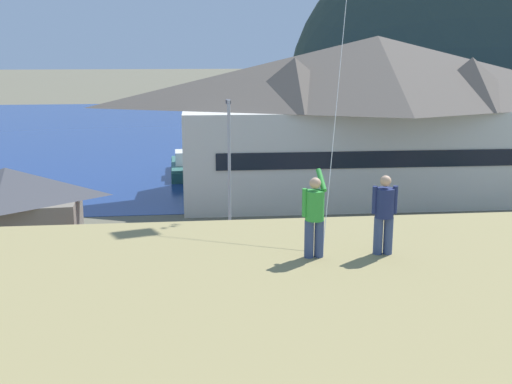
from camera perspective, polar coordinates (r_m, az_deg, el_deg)
ground_plane at (r=24.85m, az=3.20°, el=-12.58°), size 600.00×600.00×0.00m
parking_lot_pad at (r=29.37m, az=1.61°, el=-8.31°), size 40.00×20.00×0.10m
bay_water at (r=82.88m, az=-3.55°, el=5.59°), size 360.00×84.00×0.03m
far_hill_west_ridge at (r=147.08m, az=19.58°, el=8.12°), size 84.28×63.28×76.44m
harbor_lodge at (r=46.53m, az=10.79°, el=7.12°), size 29.48×12.38×11.51m
storage_shed_near_lot at (r=32.43m, az=-21.48°, el=-2.27°), size 7.29×5.25×5.18m
wharf_dock at (r=56.98m, az=-2.83°, el=2.52°), size 3.20×10.12×0.70m
moored_boat_wharfside at (r=54.11m, az=-6.42°, el=2.29°), size 2.58×7.60×2.16m
moored_boat_outer_mooring at (r=54.91m, az=1.06°, el=2.53°), size 3.23×7.99×2.16m
parked_car_back_row_right at (r=32.21m, az=18.17°, el=-5.11°), size 4.35×2.36×1.82m
parked_car_mid_row_near at (r=30.01m, az=1.01°, el=-5.76°), size 4.36×2.38×1.82m
parked_car_front_row_end at (r=26.50m, az=8.78°, el=-8.53°), size 4.26×2.18×1.82m
parked_car_mid_row_center at (r=25.34m, az=-1.82°, el=-9.40°), size 4.26×2.17×1.82m
parked_car_lone_by_shed at (r=29.62m, az=-12.23°, el=-6.33°), size 4.31×2.27×1.82m
parking_light_pole at (r=33.28m, az=-2.45°, el=2.45°), size 0.24×0.78×7.96m
person_kite_flyer at (r=13.29m, az=5.33°, el=-2.01°), size 0.52×0.67×1.86m
person_companion at (r=13.71m, az=11.58°, el=-1.82°), size 0.55×0.40×1.74m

